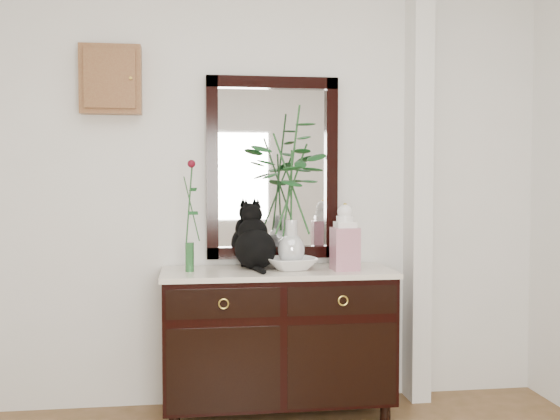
{
  "coord_description": "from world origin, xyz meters",
  "views": [
    {
      "loc": [
        -0.4,
        -1.99,
        1.38
      ],
      "look_at": [
        0.1,
        1.63,
        1.2
      ],
      "focal_mm": 42.0,
      "sensor_mm": 36.0,
      "label": 1
    }
  ],
  "objects": [
    {
      "name": "wall_back",
      "position": [
        0.0,
        1.98,
        1.35
      ],
      "size": [
        3.6,
        0.04,
        2.7
      ],
      "primitive_type": "cube",
      "color": "silver",
      "rests_on": "ground"
    },
    {
      "name": "pilaster",
      "position": [
        1.0,
        1.9,
        1.35
      ],
      "size": [
        0.12,
        0.2,
        2.7
      ],
      "primitive_type": "cube",
      "color": "silver",
      "rests_on": "ground"
    },
    {
      "name": "sideboard",
      "position": [
        0.1,
        1.73,
        0.47
      ],
      "size": [
        1.33,
        0.52,
        0.82
      ],
      "color": "black",
      "rests_on": "ground"
    },
    {
      "name": "wall_mirror",
      "position": [
        0.1,
        1.97,
        1.44
      ],
      "size": [
        0.8,
        0.06,
        1.1
      ],
      "color": "black",
      "rests_on": "wall_back"
    },
    {
      "name": "key_cabinet",
      "position": [
        -0.85,
        1.94,
        1.95
      ],
      "size": [
        0.35,
        0.1,
        0.4
      ],
      "primitive_type": "cube",
      "color": "brown",
      "rests_on": "wall_back"
    },
    {
      "name": "cat",
      "position": [
        -0.02,
        1.8,
        1.04
      ],
      "size": [
        0.32,
        0.37,
        0.38
      ],
      "primitive_type": null,
      "rotation": [
        0.0,
        0.0,
        0.17
      ],
      "color": "black",
      "rests_on": "sideboard"
    },
    {
      "name": "lotus_bowl",
      "position": [
        0.18,
        1.72,
        0.89
      ],
      "size": [
        0.35,
        0.35,
        0.07
      ],
      "primitive_type": "imported",
      "rotation": [
        0.0,
        0.0,
        0.23
      ],
      "color": "white",
      "rests_on": "sideboard"
    },
    {
      "name": "vase_branches",
      "position": [
        0.18,
        1.72,
        1.34
      ],
      "size": [
        0.55,
        0.55,
        0.94
      ],
      "primitive_type": null,
      "rotation": [
        0.0,
        0.0,
        0.27
      ],
      "color": "silver",
      "rests_on": "lotus_bowl"
    },
    {
      "name": "bud_vase_rose",
      "position": [
        -0.4,
        1.72,
        1.17
      ],
      "size": [
        0.09,
        0.09,
        0.64
      ],
      "primitive_type": null,
      "rotation": [
        0.0,
        0.0,
        -0.25
      ],
      "color": "#255C2C",
      "rests_on": "sideboard"
    },
    {
      "name": "ginger_jar",
      "position": [
        0.48,
        1.67,
        1.04
      ],
      "size": [
        0.15,
        0.15,
        0.39
      ],
      "primitive_type": null,
      "rotation": [
        0.0,
        0.0,
        0.05
      ],
      "color": "silver",
      "rests_on": "sideboard"
    }
  ]
}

